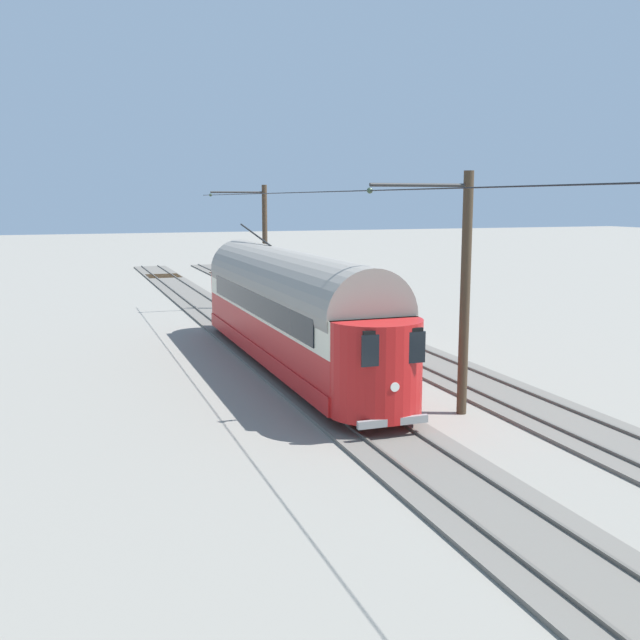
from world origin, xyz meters
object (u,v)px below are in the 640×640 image
catenary_pole_mid_near (462,289)px  switch_stand (349,301)px  vintage_streetcar (289,307)px  catenary_pole_foreground (263,245)px

catenary_pole_mid_near → switch_stand: bearing=-102.2°
catenary_pole_mid_near → vintage_streetcar: bearing=-68.4°
catenary_pole_foreground → switch_stand: bearing=146.5°
catenary_pole_mid_near → catenary_pole_foreground: bearing=-90.0°
vintage_streetcar → catenary_pole_mid_near: size_ratio=2.60×
catenary_pole_mid_near → switch_stand: size_ratio=5.55×
catenary_pole_foreground → switch_stand: (-4.01, 2.65, -2.91)m
vintage_streetcar → catenary_pole_mid_near: (-2.84, 7.20, 1.34)m
catenary_pole_mid_near → switch_stand: (-4.01, -18.46, -2.91)m
switch_stand → catenary_pole_foreground: bearing=-33.5°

